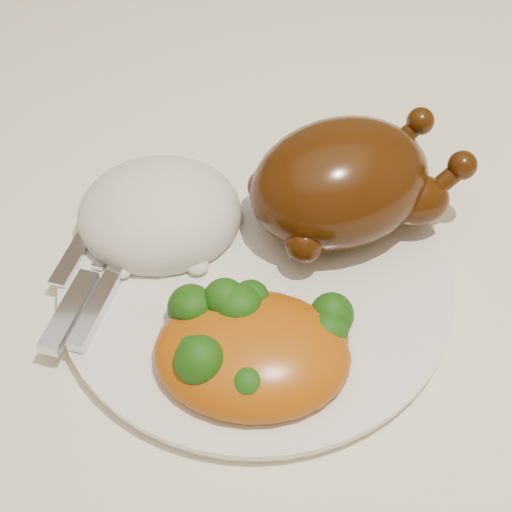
{
  "coord_description": "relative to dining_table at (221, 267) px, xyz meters",
  "views": [
    {
      "loc": [
        0.04,
        -0.44,
        1.2
      ],
      "look_at": [
        0.03,
        -0.1,
        0.8
      ],
      "focal_mm": 50.0,
      "sensor_mm": 36.0,
      "label": 1
    }
  ],
  "objects": [
    {
      "name": "dinner_plate",
      "position": [
        0.03,
        -0.1,
        0.11
      ],
      "size": [
        0.38,
        0.38,
        0.01
      ],
      "primitive_type": "cylinder",
      "rotation": [
        0.0,
        0.0,
        0.37
      ],
      "color": "white",
      "rests_on": "tablecloth"
    },
    {
      "name": "tablecloth",
      "position": [
        0.0,
        0.0,
        0.07
      ],
      "size": [
        1.73,
        1.03,
        0.18
      ],
      "color": "white",
      "rests_on": "dining_table"
    },
    {
      "name": "roast_chicken",
      "position": [
        0.1,
        -0.05,
        0.16
      ],
      "size": [
        0.19,
        0.16,
        0.09
      ],
      "rotation": [
        0.0,
        0.0,
        0.43
      ],
      "color": "#442007",
      "rests_on": "dinner_plate"
    },
    {
      "name": "rice_mound",
      "position": [
        -0.04,
        -0.05,
        0.13
      ],
      "size": [
        0.14,
        0.13,
        0.07
      ],
      "rotation": [
        0.0,
        0.0,
        0.07
      ],
      "color": "white",
      "rests_on": "dinner_plate"
    },
    {
      "name": "mac_and_cheese",
      "position": [
        0.03,
        -0.17,
        0.13
      ],
      "size": [
        0.14,
        0.11,
        0.06
      ],
      "rotation": [
        0.0,
        0.0,
        -0.06
      ],
      "color": "#B7600B",
      "rests_on": "dinner_plate"
    },
    {
      "name": "dining_table",
      "position": [
        0.0,
        0.0,
        0.0
      ],
      "size": [
        1.6,
        0.9,
        0.76
      ],
      "color": "brown",
      "rests_on": "floor"
    },
    {
      "name": "cutlery",
      "position": [
        -0.09,
        -0.12,
        0.12
      ],
      "size": [
        0.06,
        0.17,
        0.01
      ],
      "rotation": [
        0.0,
        0.0,
        -0.27
      ],
      "color": "silver",
      "rests_on": "dinner_plate"
    }
  ]
}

